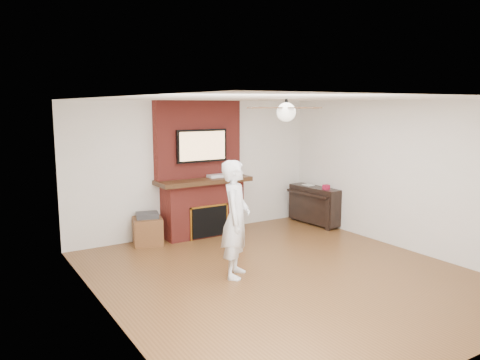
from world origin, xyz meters
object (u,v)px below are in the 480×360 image
fireplace (201,182)px  piano (315,204)px  person (236,219)px  side_table (148,230)px

fireplace → piano: 2.45m
fireplace → person: fireplace is taller
fireplace → person: (-0.60, -2.21, -0.16)m
person → fireplace: bearing=25.9°
piano → side_table: bearing=167.1°
person → piano: size_ratio=1.38×
person → side_table: bearing=54.2°
person → piano: 3.38m
person → side_table: size_ratio=2.80×
person → piano: (2.91, 1.66, -0.42)m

